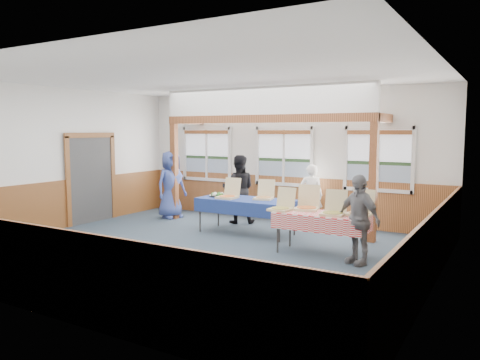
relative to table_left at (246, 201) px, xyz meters
name	(u,v)px	position (x,y,z in m)	size (l,w,h in m)	color
floor	(204,251)	(0.05, -1.70, -0.71)	(8.00, 8.00, 0.00)	#283442
ceiling	(202,76)	(0.05, -1.70, 2.49)	(8.00, 8.00, 0.00)	white
wall_back	(285,156)	(0.05, 1.80, 0.89)	(8.00, 8.00, 0.00)	silver
wall_front	(32,184)	(0.05, -5.20, 0.89)	(8.00, 8.00, 0.00)	silver
wall_left	(58,159)	(-3.95, -1.70, 0.89)	(8.00, 8.00, 0.00)	silver
wall_right	(438,176)	(4.05, -1.70, 0.89)	(8.00, 8.00, 0.00)	silver
wainscot_back	(284,198)	(0.05, 1.77, -0.16)	(7.98, 0.05, 1.10)	brown
wainscot_front	(38,269)	(0.05, -5.18, -0.16)	(7.98, 0.05, 1.10)	brown
wainscot_left	(60,205)	(-3.92, -1.70, -0.16)	(0.05, 6.98, 1.10)	brown
wainscot_right	(433,249)	(4.03, -1.70, -0.16)	(0.05, 6.98, 1.10)	brown
cased_opening	(91,179)	(-3.91, -0.80, 0.34)	(0.06, 1.30, 2.10)	#373737
window_left	(207,151)	(-2.25, 1.76, 0.97)	(1.56, 0.10, 1.46)	silver
window_mid	(284,153)	(0.05, 1.76, 0.97)	(1.56, 0.10, 1.46)	silver
window_right	(378,156)	(2.35, 1.76, 0.97)	(1.56, 0.10, 1.46)	silver
post_left	(174,172)	(-2.45, 0.60, 0.49)	(0.15, 0.15, 2.40)	#552C12
post_right	(373,183)	(2.55, 0.60, 0.49)	(0.15, 0.15, 2.40)	#552C12
cross_beam	(262,119)	(0.05, 0.60, 1.78)	(5.15, 0.18, 0.18)	#552C12
table_left	(246,201)	(0.00, 0.00, 0.00)	(2.23, 1.22, 0.76)	#373737
table_right	(322,217)	(2.03, -0.84, -0.01)	(1.80, 1.27, 0.76)	#373737
pizza_box_a	(228,195)	(-0.40, -0.11, 0.12)	(0.40, 0.49, 0.43)	beige
pizza_box_b	(264,196)	(0.34, 0.16, 0.11)	(0.46, 0.53, 0.41)	beige
pizza_box_c	(281,207)	(1.28, -0.94, 0.11)	(0.40, 0.48, 0.41)	beige
pizza_box_d	(307,206)	(1.67, -0.65, 0.12)	(0.51, 0.58, 0.45)	beige
pizza_box_e	(333,211)	(2.28, -0.92, 0.12)	(0.43, 0.51, 0.43)	beige
pizza_box_f	(360,211)	(2.68, -0.70, 0.12)	(0.41, 0.49, 0.43)	beige
veggie_tray	(218,195)	(-0.75, 0.00, 0.08)	(0.38, 0.38, 0.09)	black
drink_glass	(365,215)	(2.88, -1.09, 0.13)	(0.07, 0.07, 0.15)	#9D681A
woman_white	(311,196)	(0.93, 1.40, 0.02)	(0.53, 0.35, 1.46)	white
woman_black	(239,189)	(-0.75, 0.92, 0.12)	(0.80, 0.62, 1.65)	black
man_blue	(171,184)	(-2.58, 0.63, 0.15)	(0.84, 0.55, 1.72)	#3B4C94
person_grey	(358,219)	(2.77, -1.09, 0.05)	(0.88, 0.37, 1.51)	slate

